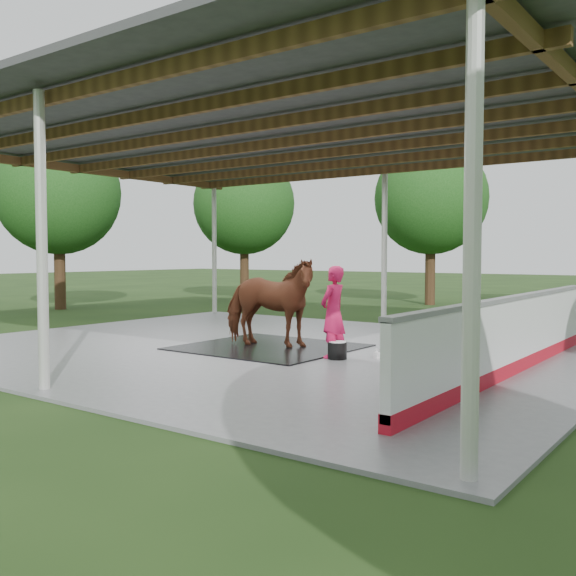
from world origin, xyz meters
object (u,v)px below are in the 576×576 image
Objects in this scene: horse at (269,302)px; handler at (333,312)px; dasher_board at (513,337)px; wash_bucket at (337,350)px.

horse is 1.26× the size of handler.
horse is at bearing -179.36° from dasher_board.
horse reaches higher than handler.
dasher_board is 2.94m from handler.
handler reaches higher than dasher_board.
horse is 6.09× the size of wash_bucket.
handler reaches higher than wash_bucket.
handler is at bearing -173.52° from dasher_board.
dasher_board is 5.13× the size of handler.
handler is at bearing -112.57° from horse.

